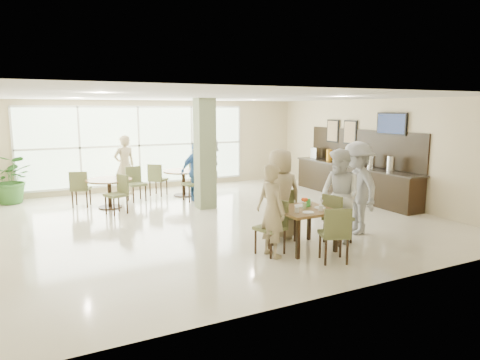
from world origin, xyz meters
name	(u,v)px	position (x,y,z in m)	size (l,w,h in m)	color
ground	(209,220)	(0.00, 0.00, 0.00)	(10.00, 10.00, 0.00)	beige
room_shell	(208,146)	(0.00, 0.00, 1.70)	(10.00, 10.00, 10.00)	white
window_bank	(139,146)	(-0.50, 4.46, 1.40)	(7.00, 0.04, 7.00)	silver
column	(205,154)	(0.40, 1.20, 1.40)	(0.45, 0.45, 2.80)	#66724F
main_table	(304,214)	(0.77, -2.68, 0.66)	(0.96, 0.96, 0.75)	brown
round_table_left	(109,185)	(-1.82, 2.31, 0.59)	(1.16, 1.16, 0.75)	brown
round_table_right	(183,176)	(0.41, 2.95, 0.59)	(1.20, 1.20, 0.75)	brown
chairs_main_table	(306,223)	(0.80, -2.69, 0.47)	(2.04, 2.04, 0.95)	#535E34
chairs_table_left	(112,189)	(-1.75, 2.38, 0.47)	(2.01, 1.83, 0.95)	#535E34
chairs_table_right	(183,180)	(0.41, 2.97, 0.47)	(1.93, 1.81, 0.95)	#535E34
tabletop_clutter	(305,206)	(0.77, -2.70, 0.81)	(0.74, 0.70, 0.21)	white
buffet_counter	(353,178)	(4.70, 0.51, 0.55)	(0.64, 4.70, 1.95)	black
wall_tv	(392,124)	(4.94, -0.60, 2.15)	(0.06, 1.00, 0.58)	black
framed_art_a	(350,132)	(4.95, 1.00, 1.85)	(0.05, 0.55, 0.70)	black
framed_art_b	(333,131)	(4.95, 1.80, 1.85)	(0.05, 0.55, 0.70)	black
potted_plant	(12,179)	(-4.07, 4.02, 0.66)	(1.20, 1.20, 1.33)	#326729
teen_left	(272,210)	(0.05, -2.75, 0.81)	(0.59, 0.39, 1.62)	tan
teen_far	(280,194)	(0.70, -1.93, 0.89)	(0.87, 0.48, 1.78)	tan
teen_right	(340,196)	(1.61, -2.62, 0.90)	(0.87, 0.68, 1.80)	white
teen_standing	(357,188)	(2.30, -2.31, 0.94)	(1.22, 0.70, 1.89)	#9D9DA0
adult_a	(196,171)	(0.52, 2.16, 0.82)	(0.96, 0.55, 1.64)	#3867A9
adult_b	(211,166)	(1.23, 2.83, 0.85)	(1.58, 0.68, 1.70)	white
adult_standing	(125,165)	(-1.11, 3.78, 0.89)	(0.65, 0.43, 1.78)	tan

